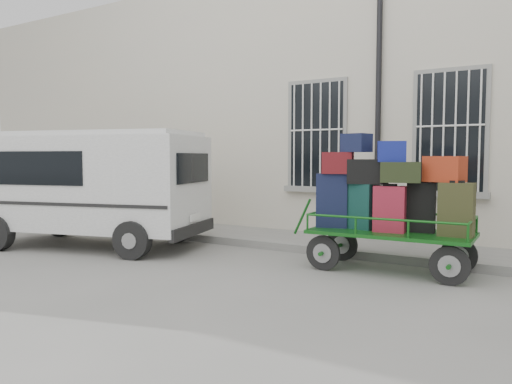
{
  "coord_description": "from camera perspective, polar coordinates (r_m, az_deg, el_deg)",
  "views": [
    {
      "loc": [
        4.1,
        -6.84,
        1.78
      ],
      "look_at": [
        -0.72,
        1.0,
        1.14
      ],
      "focal_mm": 35.0,
      "sensor_mm": 36.0,
      "label": 1
    }
  ],
  "objects": [
    {
      "name": "ground",
      "position": [
        8.17,
        0.62,
        -8.57
      ],
      "size": [
        80.0,
        80.0,
        0.0
      ],
      "primitive_type": "plane",
      "color": "slate",
      "rests_on": "ground"
    },
    {
      "name": "building",
      "position": [
        13.06,
        13.29,
        9.26
      ],
      "size": [
        24.0,
        5.15,
        6.0
      ],
      "color": "beige",
      "rests_on": "ground"
    },
    {
      "name": "sidewalk",
      "position": [
        10.07,
        7.09,
        -5.77
      ],
      "size": [
        24.0,
        1.7,
        0.15
      ],
      "primitive_type": "cube",
      "color": "slate",
      "rests_on": "ground"
    },
    {
      "name": "luggage_cart",
      "position": [
        7.98,
        14.79,
        -1.17
      ],
      "size": [
        2.89,
        1.17,
        2.15
      ],
      "rotation": [
        0.0,
        0.0,
        0.03
      ],
      "color": "black",
      "rests_on": "ground"
    },
    {
      "name": "van",
      "position": [
        10.42,
        -18.41,
        1.15
      ],
      "size": [
        4.82,
        2.98,
        2.27
      ],
      "rotation": [
        0.0,
        0.0,
        0.27
      ],
      "color": "silver",
      "rests_on": "ground"
    }
  ]
}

